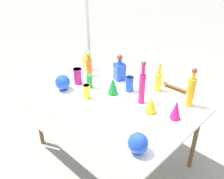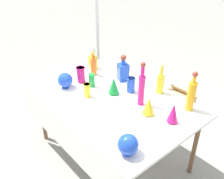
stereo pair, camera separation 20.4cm
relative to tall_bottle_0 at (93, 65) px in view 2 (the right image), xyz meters
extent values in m
plane|color=gray|center=(0.54, -0.17, -0.88)|extent=(40.00, 40.00, 0.00)
cube|color=white|center=(0.54, -0.17, -0.14)|extent=(1.66, 1.11, 0.03)
cube|color=white|center=(0.54, -0.73, -0.31)|extent=(1.66, 0.01, 0.38)
cylinder|color=brown|center=(-0.19, -0.63, -0.52)|extent=(0.04, 0.04, 0.73)
cylinder|color=brown|center=(-0.19, 0.28, -0.52)|extent=(0.04, 0.04, 0.73)
cylinder|color=brown|center=(1.26, 0.28, -0.52)|extent=(0.04, 0.04, 0.73)
cylinder|color=orange|center=(0.00, 0.00, -0.02)|extent=(0.07, 0.07, 0.20)
cylinder|color=orange|center=(0.00, 0.00, 0.11)|extent=(0.03, 0.03, 0.06)
sphere|color=gold|center=(0.00, 0.00, 0.15)|extent=(0.05, 0.05, 0.05)
cylinder|color=orange|center=(1.14, 0.25, 0.02)|extent=(0.07, 0.07, 0.28)
cylinder|color=orange|center=(1.14, 0.25, 0.20)|extent=(0.03, 0.03, 0.07)
sphere|color=maroon|center=(1.14, 0.25, 0.24)|extent=(0.05, 0.05, 0.05)
cylinder|color=yellow|center=(0.77, 0.27, -0.03)|extent=(0.07, 0.07, 0.19)
cylinder|color=yellow|center=(0.77, 0.27, 0.12)|extent=(0.03, 0.03, 0.10)
sphere|color=gold|center=(0.77, 0.27, 0.18)|extent=(0.04, 0.04, 0.04)
cylinder|color=#C61972|center=(0.79, -0.03, 0.03)|extent=(0.06, 0.06, 0.30)
cylinder|color=#C61972|center=(0.79, -0.03, 0.23)|extent=(0.03, 0.03, 0.10)
sphere|color=maroon|center=(0.79, -0.03, 0.29)|extent=(0.05, 0.05, 0.05)
cube|color=yellow|center=(-0.14, 0.09, -0.04)|extent=(0.10, 0.10, 0.16)
cylinder|color=yellow|center=(-0.14, 0.09, 0.07)|extent=(0.04, 0.04, 0.06)
sphere|color=#B2B2B7|center=(-0.14, 0.09, 0.11)|extent=(0.07, 0.07, 0.07)
cube|color=blue|center=(0.32, 0.17, -0.02)|extent=(0.14, 0.14, 0.19)
cylinder|color=blue|center=(0.32, 0.17, 0.10)|extent=(0.04, 0.04, 0.06)
sphere|color=maroon|center=(0.32, 0.17, 0.15)|extent=(0.06, 0.06, 0.06)
cylinder|color=blue|center=(0.56, 0.06, -0.04)|extent=(0.08, 0.08, 0.16)
cylinder|color=blue|center=(0.56, 0.06, 0.03)|extent=(0.09, 0.09, 0.01)
cylinder|color=#198C38|center=(0.22, -0.18, -0.05)|extent=(0.06, 0.06, 0.14)
cylinder|color=#198C38|center=(0.22, -0.18, 0.02)|extent=(0.07, 0.07, 0.01)
cylinder|color=yellow|center=(0.35, -0.34, -0.05)|extent=(0.07, 0.07, 0.15)
cylinder|color=yellow|center=(0.35, -0.34, 0.02)|extent=(0.07, 0.07, 0.01)
cylinder|color=#C61972|center=(0.06, -0.22, -0.03)|extent=(0.09, 0.09, 0.18)
cylinder|color=#C61972|center=(0.06, -0.22, 0.05)|extent=(0.10, 0.10, 0.01)
cylinder|color=#C61972|center=(1.16, -0.03, -0.11)|extent=(0.06, 0.06, 0.01)
cone|color=#C61972|center=(1.16, -0.03, -0.02)|extent=(0.10, 0.10, 0.18)
cylinder|color=yellow|center=(0.95, -0.10, -0.11)|extent=(0.06, 0.06, 0.01)
cone|color=yellow|center=(0.95, -0.10, -0.03)|extent=(0.11, 0.11, 0.16)
cylinder|color=#198C38|center=(0.48, -0.10, -0.11)|extent=(0.07, 0.07, 0.01)
cone|color=#198C38|center=(0.48, -0.10, -0.02)|extent=(0.11, 0.11, 0.17)
cylinder|color=blue|center=(0.05, -0.41, -0.12)|extent=(0.07, 0.07, 0.01)
sphere|color=blue|center=(0.05, -0.41, -0.03)|extent=(0.16, 0.16, 0.16)
cylinder|color=blue|center=(1.18, -0.57, -0.12)|extent=(0.07, 0.07, 0.01)
sphere|color=blue|center=(1.18, -0.57, -0.03)|extent=(0.16, 0.16, 0.16)
cube|color=white|center=(0.10, -0.63, -0.10)|extent=(0.06, 0.03, 0.04)
cube|color=tan|center=(0.55, 0.94, -0.71)|extent=(0.40, 0.42, 0.34)
cube|color=tan|center=(0.55, 1.06, -0.50)|extent=(0.34, 0.09, 0.09)
cylinder|color=silver|center=(-0.63, 0.55, 0.46)|extent=(0.04, 0.04, 2.69)
cylinder|color=#333338|center=(-0.63, 0.55, -0.86)|extent=(0.18, 0.18, 0.04)
camera|label=1|loc=(1.99, -1.67, 1.22)|focal=40.00mm
camera|label=2|loc=(2.13, -1.53, 1.22)|focal=40.00mm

